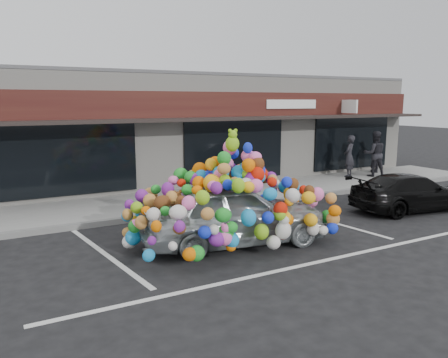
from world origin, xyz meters
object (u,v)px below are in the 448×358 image
pedestrian_a (349,156)px  black_sedan (411,192)px  pedestrian_b (375,154)px  pedestrian_c (376,154)px  toy_car (233,206)px

pedestrian_a → black_sedan: bearing=36.2°
black_sedan → pedestrian_b: pedestrian_b is taller
pedestrian_c → toy_car: bearing=-21.5°
pedestrian_b → black_sedan: bearing=83.7°
black_sedan → pedestrian_a: pedestrian_a is taller
pedestrian_a → pedestrian_b: 1.11m
black_sedan → pedestrian_a: 5.20m
toy_car → pedestrian_b: bearing=-55.4°
pedestrian_c → pedestrian_a: bearing=-40.0°
toy_car → pedestrian_a: toy_car is taller
toy_car → pedestrian_a: size_ratio=2.79×
toy_car → pedestrian_b: 10.39m
black_sedan → pedestrian_a: bearing=-16.1°
toy_car → pedestrian_c: 11.48m
pedestrian_b → pedestrian_c: 1.12m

